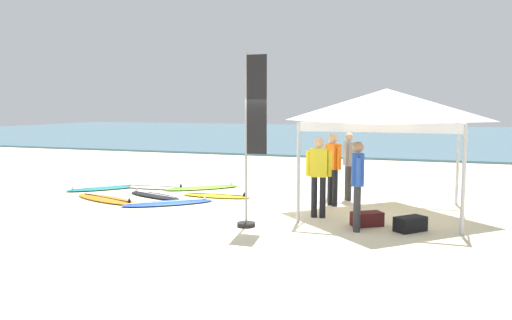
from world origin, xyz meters
The scene contains 17 objects.
ground_plane centered at (0.00, 0.00, 0.00)m, with size 80.00×80.00×0.00m, color beige.
sea centered at (0.00, 30.48, 0.05)m, with size 80.00×36.00×0.10m, color teal.
canopy_tent centered at (2.77, 1.24, 2.39)m, with size 3.24×3.24×2.75m.
surfboard_orange centered at (-3.96, 0.43, 0.04)m, with size 2.34×1.34×0.19m.
surfboard_blue centered at (-2.25, 0.50, 0.04)m, with size 2.10×1.89×0.19m.
surfboard_lime centered at (-2.47, 2.89, 0.04)m, with size 2.02×1.87×0.19m.
surfboard_teal centered at (-5.07, 1.89, 0.04)m, with size 1.85×1.99×0.19m.
surfboard_yellow centered at (-1.54, 1.80, 0.04)m, with size 1.89×0.58×0.19m.
surfboard_white centered at (-3.79, 2.48, 0.04)m, with size 2.05×0.66×0.19m.
surfboard_black centered at (-3.11, 1.30, 0.04)m, with size 1.92×1.13×0.19m.
person_blue centered at (2.45, -0.64, 0.99)m, with size 0.29×0.54×1.71m.
person_yellow centered at (1.50, 0.27, 0.99)m, with size 0.55×0.26×1.71m.
person_grey centered at (1.76, 2.52, 0.99)m, with size 0.34×0.52×1.71m.
person_orange centered at (1.53, 1.67, 0.99)m, with size 0.43×0.40×1.71m.
banner_flag centered at (0.45, -1.02, 1.57)m, with size 0.60×0.36×3.40m.
gear_bag_near_tent centered at (3.42, -0.34, 0.14)m, with size 0.60×0.32×0.28m, color black.
gear_bag_by_pole centered at (2.58, -0.18, 0.14)m, with size 0.60×0.32×0.28m, color #4C1919.
Camera 1 is at (3.85, -10.41, 2.40)m, focal length 36.27 mm.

